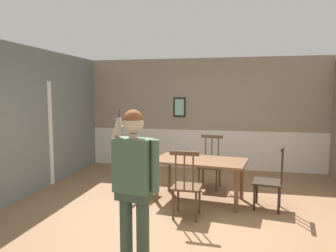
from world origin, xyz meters
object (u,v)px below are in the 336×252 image
Objects in this scene: chair_near_window at (186,186)px; chair_opposite_corner at (210,164)px; chair_by_doorway at (139,168)px; person_figure at (134,177)px; dining_table at (200,165)px; chair_at_table_head at (271,180)px.

chair_near_window is 1.63m from chair_opposite_corner.
chair_by_doorway is 0.94× the size of chair_opposite_corner.
person_figure reaches higher than chair_near_window.
chair_opposite_corner reaches higher than chair_by_doorway.
dining_table is at bearing 84.34° from chair_near_window.
chair_opposite_corner reaches higher than dining_table.
chair_opposite_corner is at bearing 84.22° from chair_near_window.
chair_near_window reaches higher than chair_opposite_corner.
dining_table is 1.60× the size of chair_at_table_head.
person_figure is (-1.61, -2.04, 0.50)m from chair_at_table_head.
chair_at_table_head reaches higher than chair_opposite_corner.
chair_near_window is at bearing 57.48° from chair_by_doorway.
dining_table is 1.72× the size of chair_by_doorway.
chair_near_window is (-0.11, -0.81, -0.14)m from dining_table.
chair_by_doorway is at bearing 139.15° from chair_near_window.
chair_by_doorway is 2.34m from chair_at_table_head.
person_figure is at bearing 151.23° from chair_at_table_head.
chair_by_doorway is 0.93× the size of chair_at_table_head.
dining_table is 0.83m from chair_opposite_corner.
chair_at_table_head is at bearing -8.16° from dining_table.
dining_table is 0.98× the size of person_figure.
person_figure is (-0.35, -1.40, 0.48)m from chair_near_window.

